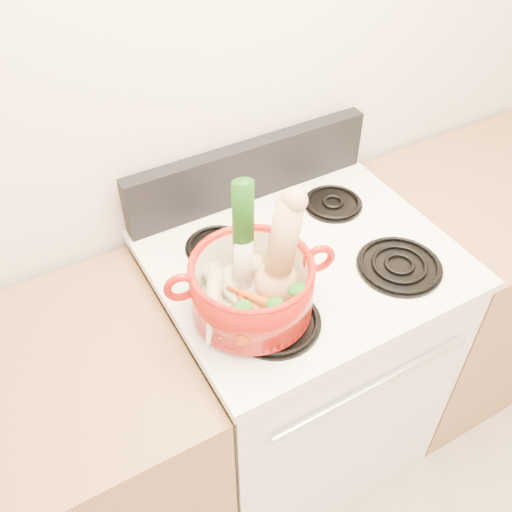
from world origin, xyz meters
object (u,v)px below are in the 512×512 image
stove_body (296,364)px  squash (276,253)px  leek (243,235)px  dutch_oven (252,287)px

stove_body → squash: 0.70m
leek → dutch_oven: bearing=-82.9°
dutch_oven → squash: size_ratio=1.06×
stove_body → dutch_oven: (-0.22, -0.10, 0.58)m
dutch_oven → squash: bearing=-0.7°
leek → stove_body: bearing=29.2°
squash → leek: leek is taller
dutch_oven → leek: (0.01, 0.05, 0.12)m
dutch_oven → leek: 0.13m
stove_body → squash: (-0.16, -0.12, 0.67)m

